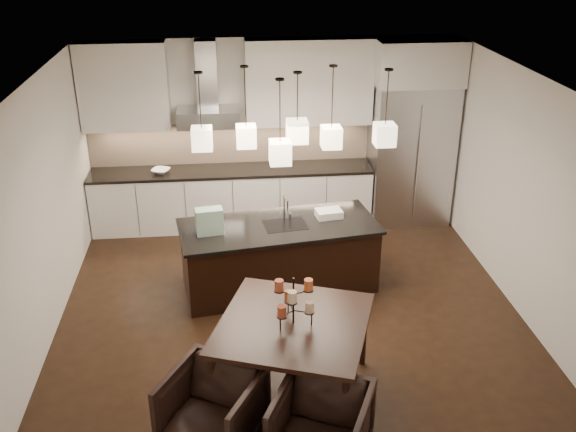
{
  "coord_description": "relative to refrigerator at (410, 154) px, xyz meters",
  "views": [
    {
      "loc": [
        -0.7,
        -6.62,
        4.36
      ],
      "look_at": [
        0.0,
        0.2,
        1.15
      ],
      "focal_mm": 40.0,
      "sensor_mm": 36.0,
      "label": 1
    }
  ],
  "objects": [
    {
      "name": "refrigerator",
      "position": [
        0.0,
        0.0,
        0.0
      ],
      "size": [
        1.2,
        0.72,
        2.15
      ],
      "primitive_type": "cube",
      "color": "#B7B7BA",
      "rests_on": "floor"
    },
    {
      "name": "upper_cab_left",
      "position": [
        -4.2,
        0.19,
        1.1
      ],
      "size": [
        1.25,
        0.35,
        1.25
      ],
      "primitive_type": "cube",
      "color": "silver",
      "rests_on": "wall_back"
    },
    {
      "name": "wall_front",
      "position": [
        -2.1,
        -5.14,
        0.32
      ],
      "size": [
        5.5,
        0.02,
        2.8
      ],
      "primitive_type": "cube",
      "color": "silver",
      "rests_on": "ground"
    },
    {
      "name": "fridge_panel",
      "position": [
        0.0,
        0.0,
        1.4
      ],
      "size": [
        1.26,
        0.72,
        0.65
      ],
      "primitive_type": "cube",
      "color": "silver",
      "rests_on": "refrigerator"
    },
    {
      "name": "faucet",
      "position": [
        -2.1,
        -1.74,
        -0.02
      ],
      "size": [
        0.13,
        0.24,
        0.36
      ],
      "primitive_type": null,
      "rotation": [
        0.0,
        0.0,
        0.15
      ],
      "color": "silver",
      "rests_on": "island_top"
    },
    {
      "name": "backsplash",
      "position": [
        -2.73,
        0.35,
        0.16
      ],
      "size": [
        4.21,
        0.02,
        0.63
      ],
      "primitive_type": "cube",
      "color": "tan",
      "rests_on": "countertop"
    },
    {
      "name": "pendant_e",
      "position": [
        -0.92,
        -1.89,
        0.95
      ],
      "size": [
        0.24,
        0.24,
        0.26
      ],
      "primitive_type": "cube",
      "color": "beige",
      "rests_on": "ceiling"
    },
    {
      "name": "wall_right",
      "position": [
        0.66,
        -2.38,
        0.32
      ],
      "size": [
        0.02,
        5.5,
        2.8
      ],
      "primitive_type": "cube",
      "color": "silver",
      "rests_on": "ground"
    },
    {
      "name": "candle_d",
      "position": [
        -2.08,
        -3.85,
        0.14
      ],
      "size": [
        0.11,
        0.11,
        0.11
      ],
      "primitive_type": "cylinder",
      "rotation": [
        0.0,
        0.0,
        -0.34
      ],
      "color": "#C7592A",
      "rests_on": "candelabra"
    },
    {
      "name": "upper_cab_right",
      "position": [
        -1.55,
        0.19,
        1.1
      ],
      "size": [
        1.85,
        0.35,
        1.25
      ],
      "primitive_type": "cube",
      "color": "silver",
      "rests_on": "wall_back"
    },
    {
      "name": "wall_left",
      "position": [
        -4.86,
        -2.38,
        0.32
      ],
      "size": [
        0.02,
        5.5,
        2.8
      ],
      "primitive_type": "cube",
      "color": "silver",
      "rests_on": "ground"
    },
    {
      "name": "hood_chimney",
      "position": [
        -3.03,
        0.21,
        1.24
      ],
      "size": [
        0.3,
        0.28,
        0.96
      ],
      "primitive_type": "cube",
      "color": "#B7B7BA",
      "rests_on": "hood_canopy"
    },
    {
      "name": "wall_back",
      "position": [
        -2.1,
        0.38,
        0.32
      ],
      "size": [
        5.5,
        0.02,
        2.8
      ],
      "primitive_type": "cube",
      "color": "silver",
      "rests_on": "ground"
    },
    {
      "name": "island_top",
      "position": [
        -2.18,
        -1.85,
        -0.22
      ],
      "size": [
        2.58,
        1.38,
        0.04
      ],
      "primitive_type": "cube",
      "rotation": [
        0.0,
        0.0,
        0.15
      ],
      "color": "black",
      "rests_on": "island_body"
    },
    {
      "name": "candle_f",
      "position": [
        -2.25,
        -4.05,
        0.14
      ],
      "size": [
        0.11,
        0.11,
        0.11
      ],
      "primitive_type": "cylinder",
      "rotation": [
        0.0,
        0.0,
        -0.34
      ],
      "color": "beige",
      "rests_on": "candelabra"
    },
    {
      "name": "lower_cabinets",
      "position": [
        -2.73,
        0.05,
        -0.64
      ],
      "size": [
        4.21,
        0.62,
        0.88
      ],
      "primitive_type": "cube",
      "color": "silver",
      "rests_on": "floor"
    },
    {
      "name": "candle_a",
      "position": [
        -2.08,
        -3.96,
        -0.04
      ],
      "size": [
        0.11,
        0.11,
        0.11
      ],
      "primitive_type": "cylinder",
      "rotation": [
        0.0,
        0.0,
        -0.34
      ],
      "color": "beige",
      "rests_on": "candelabra"
    },
    {
      "name": "countertop",
      "position": [
        -2.73,
        0.05,
        -0.17
      ],
      "size": [
        4.21,
        0.66,
        0.04
      ],
      "primitive_type": "cube",
      "color": "black",
      "rests_on": "lower_cabinets"
    },
    {
      "name": "fruit_bowl",
      "position": [
        -3.77,
        0.0,
        -0.12
      ],
      "size": [
        0.34,
        0.34,
        0.06
      ],
      "primitive_type": "imported",
      "rotation": [
        0.0,
        0.0,
        -0.37
      ],
      "color": "silver",
      "rests_on": "countertop"
    },
    {
      "name": "armchair_right",
      "position": [
        -2.09,
        -4.84,
        -0.71
      ],
      "size": [
        1.04,
        1.06,
        0.73
      ],
      "primitive_type": "imported",
      "rotation": [
        0.0,
        0.0,
        -0.43
      ],
      "color": "black",
      "rests_on": "floor"
    },
    {
      "name": "ceiling",
      "position": [
        -2.1,
        -2.38,
        1.73
      ],
      "size": [
        5.5,
        5.5,
        0.02
      ],
      "primitive_type": "cube",
      "color": "white",
      "rests_on": "wall_back"
    },
    {
      "name": "candelabra",
      "position": [
        -2.23,
        -3.91,
        0.0
      ],
      "size": [
        0.51,
        0.51,
        0.49
      ],
      "primitive_type": null,
      "rotation": [
        0.0,
        0.0,
        -0.34
      ],
      "color": "black",
      "rests_on": "dining_table"
    },
    {
      "name": "pendant_a",
      "position": [
        -3.07,
        -1.82,
        0.95
      ],
      "size": [
        0.24,
        0.24,
        0.26
      ],
      "primitive_type": "cube",
      "color": "beige",
      "rests_on": "ceiling"
    },
    {
      "name": "hood_canopy",
      "position": [
        -3.03,
        0.1,
        0.65
      ],
      "size": [
        0.9,
        0.52,
        0.24
      ],
      "primitive_type": "cube",
      "color": "#B7B7BA",
      "rests_on": "wall_back"
    },
    {
      "name": "candle_e",
      "position": [
        -2.35,
        -3.84,
        0.14
      ],
      "size": [
        0.11,
        0.11,
        0.11
      ],
      "primitive_type": "cylinder",
      "rotation": [
        0.0,
        0.0,
        -0.34
      ],
      "color": "#AC452B",
      "rests_on": "candelabra"
    },
    {
      "name": "candle_c",
      "position": [
        -2.34,
        -4.0,
        -0.04
      ],
      "size": [
        0.11,
        0.11,
        0.11
      ],
      "primitive_type": "cylinder",
      "rotation": [
        0.0,
        0.0,
        -0.34
      ],
      "color": "#AC452B",
      "rests_on": "candelabra"
    },
    {
      "name": "candle_b",
      "position": [
        -2.25,
        -3.75,
        -0.04
      ],
      "size": [
        0.11,
        0.11,
        0.11
      ],
      "primitive_type": "cylinder",
      "rotation": [
        0.0,
        0.0,
        -0.34
      ],
      "color": "#C7592A",
      "rests_on": "candelabra"
    },
    {
      "name": "pendant_b",
      "position": [
        -2.55,
        -1.55,
        0.87
      ],
      "size": [
        0.24,
        0.24,
        0.26
      ],
      "primitive_type": "cube",
      "color": "beige",
      "rests_on": "ceiling"
    },
    {
      "name": "armchair_left",
      "position": [
        -3.02,
        -4.51,
        -0.71
      ],
      "size": [
        1.08,
        1.09,
        0.73
      ],
      "primitive_type": "imported",
      "rotation": [
        0.0,
        0.0,
        -0.51
      ],
      "color": "black",
      "rests_on": "floor"
    },
    {
      "name": "floor",
      "position": [
        -2.1,
        -2.38,
        -1.08
      ],
      "size": [
        5.5,
        5.5,
        0.02
      ],
      "primitive_type": "cube",
      "color": "black",
      "rests_on": "ground"
    },
    {
      "name": "pendant_c",
      "position": [
        -1.97,
        -1.93,
        1.03
      ],
      "size": [
        0.24,
        0.24,
        0.26
      ],
      "primitive_type": "cube",
      "color": "beige",
      "rests_on": "ceiling"
    },
    {
      "name": "dining_table",
      "position": [
        -2.23,
        -3.91,
        -0.66
      ],
      "size": [
        1.78,
        1.78,
        0.83
      ],
      "primitive_type": null,
      "rotation": [
        0.0,
        0.0,
        -0.34
      ],
      "color": "black",
      "rests_on": "floor"
    },
    {
      "name": "pendant_f",
      "position": [
        -2.19,
        -2.24,
        0.9
      ],
      "size": [
        0.24,
        0.24,
        0.26
      ],
      "primitive_type": "cube",
      "color": "beige",
      "rests_on": "ceiling"
    },
    {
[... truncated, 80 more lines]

